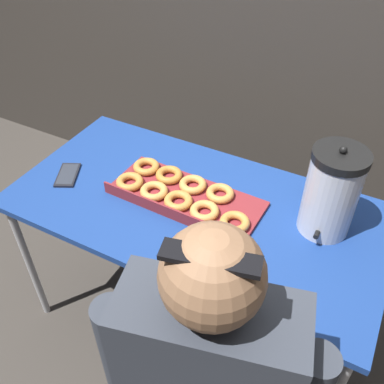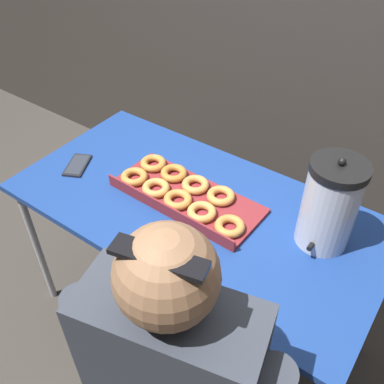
# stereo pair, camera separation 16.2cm
# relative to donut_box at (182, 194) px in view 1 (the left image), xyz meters

# --- Properties ---
(ground_plane) EXTENTS (12.00, 12.00, 0.00)m
(ground_plane) POSITION_rel_donut_box_xyz_m (0.06, -0.01, -0.78)
(ground_plane) COLOR #3D3833
(folding_table) EXTENTS (1.45, 0.74, 0.76)m
(folding_table) POSITION_rel_donut_box_xyz_m (0.06, -0.01, -0.07)
(folding_table) COLOR navy
(folding_table) RESTS_ON ground
(donut_box) EXTENTS (0.62, 0.28, 0.05)m
(donut_box) POSITION_rel_donut_box_xyz_m (0.00, 0.00, 0.00)
(donut_box) COLOR maroon
(donut_box) RESTS_ON folding_table
(coffee_urn) EXTENTS (0.19, 0.21, 0.36)m
(coffee_urn) POSITION_rel_donut_box_xyz_m (0.53, 0.10, 0.15)
(coffee_urn) COLOR silver
(coffee_urn) RESTS_ON folding_table
(cell_phone) EXTENTS (0.14, 0.17, 0.01)m
(cell_phone) POSITION_rel_donut_box_xyz_m (-0.49, -0.10, -0.02)
(cell_phone) COLOR black
(cell_phone) RESTS_ON folding_table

